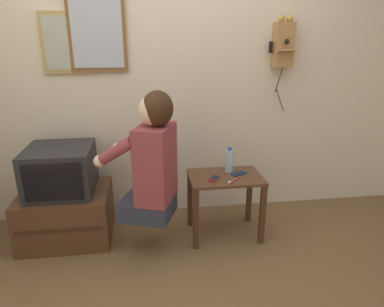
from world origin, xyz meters
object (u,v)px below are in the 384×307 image
Objects in this scene: person at (152,159)px; cell_phone_spare at (239,173)px; framed_picture at (67,43)px; water_bottle at (229,160)px; wall_phone_antique at (283,44)px; cell_phone_held at (214,178)px; wall_mirror at (97,29)px; television at (61,170)px; toothbrush at (233,181)px.

cell_phone_spare is at bearing -55.70° from person.
water_bottle is at bearing -17.32° from framed_picture.
wall_phone_antique is 3.86× the size of water_bottle.
framed_picture is 1.56m from water_bottle.
person is at bearing -105.24° from cell_phone_spare.
wall_phone_antique is 1.07m from water_bottle.
framed_picture reaches higher than cell_phone_held.
cell_phone_spare is at bearing -19.27° from framed_picture.
framed_picture is at bearing 65.23° from person.
wall_mirror is 1.46m from cell_phone_held.
framed_picture is at bearing 74.92° from television.
toothbrush is (0.60, 0.03, -0.21)m from person.
cell_phone_held is (1.16, -0.19, -0.06)m from television.
wall_mirror reaches higher than cell_phone_held.
framed_picture is 3.36× the size of cell_phone_held.
person is 0.52m from cell_phone_held.
water_bottle is (1.31, -0.05, 0.03)m from television.
framed_picture is 1.66m from toothbrush.
cell_phone_held is at bearing -100.99° from cell_phone_spare.
wall_phone_antique is at bearing 33.50° from water_bottle.
wall_phone_antique is 1.70× the size of framed_picture.
framed_picture is 1.54m from cell_phone_held.
wall_mirror is at bearing 45.52° from television.
cell_phone_held is at bearing -144.17° from wall_phone_antique.
toothbrush reaches higher than cell_phone_held.
framed_picture is 1.68m from cell_phone_spare.
cell_phone_held is at bearing -25.78° from framed_picture.
wall_phone_antique is at bearing 103.48° from cell_phone_spare.
television is 1.32m from toothbrush.
cell_phone_held is at bearing 16.17° from toothbrush.
framed_picture is at bearing -138.18° from cell_phone_spare.
person reaches higher than cell_phone_spare.
toothbrush is (0.98, -0.58, -1.08)m from wall_mirror.
framed_picture is at bearing 178.53° from wall_phone_antique.
cell_phone_held is (0.47, 0.10, -0.21)m from person.
television is at bearing 32.21° from toothbrush.
wall_mirror is 1.58m from cell_phone_spare.
wall_mirror is 4.65× the size of cell_phone_held.
wall_phone_antique is at bearing 8.88° from television.
person is 2.00× the size of framed_picture.
cell_phone_held is at bearing -9.28° from television.
person is 6.93× the size of toothbrush.
toothbrush is at bearing -66.69° from person.
person is 0.77m from television.
toothbrush is (-0.08, -0.14, 0.00)m from cell_phone_spare.
wall_phone_antique reaches higher than water_bottle.
cell_phone_spare is 0.68× the size of water_bottle.
water_bottle reaches higher than toothbrush.
framed_picture is at bearing -176.19° from cell_phone_held.
television is at bearing 88.24° from person.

